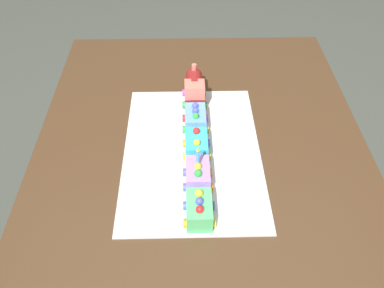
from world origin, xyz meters
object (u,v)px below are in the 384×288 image
dining_table (201,182)px  cake_car_hopper_lavender (198,175)px  birthday_candle (198,155)px  cake_locomotive (194,90)px  cake_car_caboose_sky_blue (195,119)px  cake_car_tanker_turquoise (196,145)px  cake_car_gondola_mint_green (199,210)px

dining_table → cake_car_hopper_lavender: bearing=-9.0°
dining_table → birthday_candle: bearing=-9.8°
cake_locomotive → birthday_candle: bearing=0.0°
cake_car_caboose_sky_blue → cake_car_tanker_turquoise: bearing=0.0°
cake_car_caboose_sky_blue → cake_car_hopper_lavender: same height
birthday_candle → cake_car_hopper_lavender: bearing=-0.0°
cake_car_hopper_lavender → birthday_candle: (-0.01, 0.00, 0.07)m
cake_car_hopper_lavender → birthday_candle: bearing=180.0°
cake_car_hopper_lavender → cake_car_gondola_mint_green: size_ratio=1.00×
cake_car_tanker_turquoise → birthday_candle: bearing=0.0°
dining_table → cake_car_caboose_sky_blue: 0.20m
cake_locomotive → cake_car_caboose_sky_blue: size_ratio=1.40×
cake_locomotive → cake_car_caboose_sky_blue: (0.13, -0.00, -0.02)m
cake_car_tanker_turquoise → cake_locomotive: bearing=180.0°
dining_table → cake_car_gondola_mint_green: (0.22, -0.02, 0.14)m
birthday_candle → cake_car_tanker_turquoise: bearing=-180.0°
cake_locomotive → cake_car_gondola_mint_green: 0.48m
cake_car_caboose_sky_blue → cake_car_hopper_lavender: 0.24m
dining_table → cake_locomotive: cake_locomotive is taller
cake_car_gondola_mint_green → birthday_candle: birthday_candle is taller
dining_table → cake_car_hopper_lavender: (0.10, -0.02, 0.14)m
cake_car_caboose_sky_blue → cake_car_tanker_turquoise: 0.12m
dining_table → birthday_candle: 0.23m
cake_locomotive → cake_car_caboose_sky_blue: cake_locomotive is taller
cake_locomotive → cake_car_tanker_turquoise: bearing=-0.0°
cake_car_caboose_sky_blue → birthday_candle: birthday_candle is taller
dining_table → cake_locomotive: (-0.27, -0.02, 0.16)m
dining_table → birthday_candle: birthday_candle is taller
cake_locomotive → birthday_candle: size_ratio=2.68×
cake_car_gondola_mint_green → birthday_candle: (-0.13, 0.00, 0.07)m
cake_car_caboose_sky_blue → cake_car_tanker_turquoise: same height
cake_car_caboose_sky_blue → cake_car_gondola_mint_green: size_ratio=1.00×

